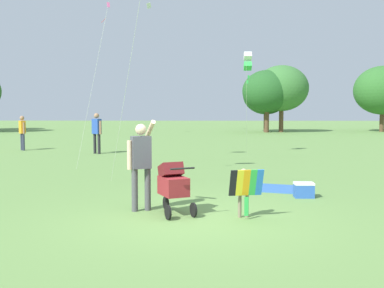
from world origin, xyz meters
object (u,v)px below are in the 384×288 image
child_with_butterfly_kite (244,188)px  person_sitting_far (97,130)px  person_adult_flyer (141,159)px  person_red_shirt (22,130)px  stroller (173,183)px  kite_orange_delta (248,62)px  cooler_box (304,190)px  picnic_blanket (275,188)px

child_with_butterfly_kite → person_sitting_far: bearing=114.5°
person_adult_flyer → person_red_shirt: person_adult_flyer is taller
person_sitting_far → stroller: bearing=-70.7°
child_with_butterfly_kite → kite_orange_delta: (1.15, 11.86, 3.45)m
person_red_shirt → person_sitting_far: person_sitting_far is taller
child_with_butterfly_kite → person_adult_flyer: size_ratio=0.51×
kite_orange_delta → person_red_shirt: 11.11m
person_red_shirt → cooler_box: bearing=-46.4°
person_adult_flyer → person_red_shirt: (-7.37, 12.99, -0.09)m
picnic_blanket → cooler_box: bearing=-67.0°
stroller → picnic_blanket: size_ratio=0.71×
stroller → person_sitting_far: 12.47m
person_adult_flyer → kite_orange_delta: 12.10m
person_red_shirt → cooler_box: person_red_shirt is taller
stroller → kite_orange_delta: bearing=77.7°
person_sitting_far → picnic_blanket: 11.05m
child_with_butterfly_kite → stroller: 1.40m
person_adult_flyer → cooler_box: (3.59, 1.48, -0.89)m
child_with_butterfly_kite → picnic_blanket: size_ratio=0.61×
stroller → kite_orange_delta: kite_orange_delta is taller
person_sitting_far → picnic_blanket: person_sitting_far is taller
stroller → person_adult_flyer: bearing=156.3°
child_with_butterfly_kite → cooler_box: size_ratio=2.11×
person_adult_flyer → picnic_blanket: size_ratio=1.19×
person_adult_flyer → person_sitting_far: size_ratio=1.02×
person_adult_flyer → person_red_shirt: size_ratio=1.11×
person_red_shirt → cooler_box: 15.91m
picnic_blanket → cooler_box: (0.49, -1.16, 0.17)m
stroller → person_sitting_far: (-4.12, 11.76, 0.46)m
child_with_butterfly_kite → person_adult_flyer: bearing=164.3°
stroller → picnic_blanket: (2.44, 2.93, -0.60)m
person_red_shirt → person_sitting_far: bearing=-21.2°
cooler_box → person_sitting_far: bearing=125.2°
kite_orange_delta → person_sitting_far: bearing=178.5°
kite_orange_delta → child_with_butterfly_kite: bearing=-95.5°
person_sitting_far → cooler_box: bearing=-54.8°
cooler_box → kite_orange_delta: bearing=92.4°
stroller → kite_orange_delta: 12.34m
child_with_butterfly_kite → picnic_blanket: bearing=71.6°
child_with_butterfly_kite → kite_orange_delta: 12.40m
kite_orange_delta → picnic_blanket: size_ratio=2.88×
child_with_butterfly_kite → cooler_box: 2.61m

